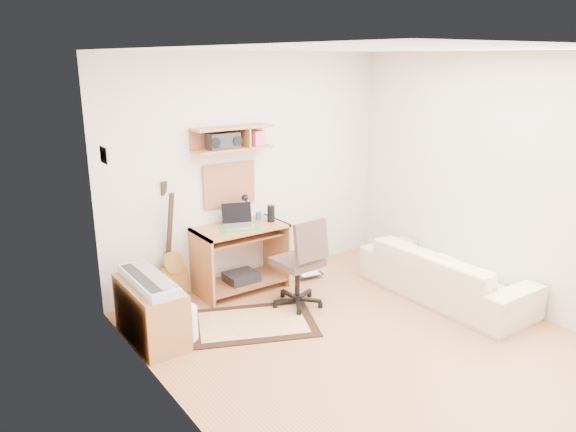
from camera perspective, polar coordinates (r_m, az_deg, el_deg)
floor at (r=5.23m, az=8.18°, el=-13.05°), size 3.60×4.00×0.01m
ceiling at (r=4.57m, az=9.54°, el=16.84°), size 3.60×4.00×0.01m
back_wall at (r=6.29m, az=-3.88°, el=4.85°), size 3.60×0.01×2.60m
left_wall at (r=3.77m, az=-11.56°, el=-3.34°), size 0.01×4.00×2.60m
right_wall at (r=6.10m, az=21.23°, el=3.40°), size 0.01×4.00×2.60m
wall_shelf at (r=5.97m, az=-5.79°, el=8.07°), size 0.90×0.25×0.26m
cork_board at (r=6.15m, az=-6.13°, el=3.29°), size 0.64×0.03×0.49m
wall_photo at (r=5.05m, az=-18.59°, el=6.04°), size 0.02×0.20×0.15m
desk at (r=6.16m, az=-4.94°, el=-4.40°), size 1.00×0.55×0.75m
laptop at (r=5.97m, az=-5.20°, el=-0.02°), size 0.42×0.42×0.25m
speaker at (r=6.16m, az=-1.78°, el=0.26°), size 0.09×0.09×0.19m
desk_lamp at (r=6.19m, az=-4.32°, el=0.94°), size 0.11×0.11×0.32m
pencil_cup at (r=6.25m, az=-3.08°, el=0.03°), size 0.06×0.06×0.09m
boombox at (r=5.91m, az=-6.78°, el=7.76°), size 0.35×0.16×0.18m
rug at (r=5.53m, az=-3.70°, el=-11.04°), size 1.45×1.23×0.02m
task_chair at (r=5.71m, az=0.99°, el=-4.78°), size 0.54×0.54×0.99m
cabinet at (r=5.29m, az=-14.11°, el=-9.63°), size 0.40×0.90×0.55m
music_keyboard at (r=5.17m, az=-14.35°, el=-6.49°), size 0.28×0.89×0.08m
guitar at (r=5.87m, az=-11.96°, el=-2.84°), size 0.39×0.30×1.31m
waste_basket at (r=5.26m, az=-10.85°, el=-10.97°), size 0.30×0.30×0.32m
printer at (r=6.73m, az=1.40°, el=-5.17°), size 0.56×0.47×0.19m
sofa at (r=6.17m, az=16.10°, el=-4.97°), size 0.56×1.92×0.75m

